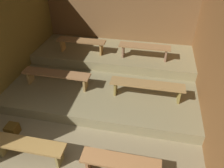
{
  "coord_description": "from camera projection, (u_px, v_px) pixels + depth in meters",
  "views": [
    {
      "loc": [
        1.21,
        -1.49,
        3.69
      ],
      "look_at": [
        0.29,
        2.93,
        0.48
      ],
      "focal_mm": 34.96,
      "sensor_mm": 36.0,
      "label": 1
    }
  ],
  "objects": [
    {
      "name": "bench_floor_left",
      "position": [
        29.0,
        147.0,
        4.14
      ],
      "size": [
        1.42,
        0.33,
        0.4
      ],
      "color": "olive",
      "rests_on": "ground"
    },
    {
      "name": "platform_middle",
      "position": [
        114.0,
        54.0,
        6.98
      ],
      "size": [
        4.9,
        1.73,
        0.28
      ],
      "primitive_type": "cube",
      "color": "olive",
      "rests_on": "platform_lower"
    },
    {
      "name": "ground",
      "position": [
        100.0,
        103.0,
        5.74
      ],
      "size": [
        5.7,
        6.3,
        0.08
      ],
      "primitive_type": "cube",
      "color": "#7B6D4F"
    },
    {
      "name": "bench_lower_left",
      "position": [
        56.0,
        75.0,
        5.64
      ],
      "size": [
        1.79,
        0.33,
        0.4
      ],
      "color": "olive",
      "rests_on": "platform_lower"
    },
    {
      "name": "bench_middle_right",
      "position": [
        145.0,
        48.0,
        6.32
      ],
      "size": [
        1.49,
        0.33,
        0.4
      ],
      "color": "olive",
      "rests_on": "platform_middle"
    },
    {
      "name": "bench_lower_right",
      "position": [
        147.0,
        86.0,
        5.26
      ],
      "size": [
        1.79,
        0.33,
        0.4
      ],
      "color": "olive",
      "rests_on": "platform_lower"
    },
    {
      "name": "wall_back",
      "position": [
        120.0,
        17.0,
        7.16
      ],
      "size": [
        5.7,
        0.06,
        2.67
      ],
      "primitive_type": "cube",
      "color": "brown",
      "rests_on": "ground"
    },
    {
      "name": "bench_middle_left",
      "position": [
        81.0,
        42.0,
        6.64
      ],
      "size": [
        1.49,
        0.33,
        0.4
      ],
      "color": "brown",
      "rests_on": "platform_middle"
    },
    {
      "name": "wall_right",
      "position": [
        213.0,
        68.0,
        4.53
      ],
      "size": [
        0.06,
        6.3,
        2.67
      ],
      "primitive_type": "cube",
      "color": "brown",
      "rests_on": "ground"
    },
    {
      "name": "bench_floor_right",
      "position": [
        120.0,
        163.0,
        3.85
      ],
      "size": [
        1.42,
        0.33,
        0.4
      ],
      "color": "olive",
      "rests_on": "ground"
    },
    {
      "name": "wall_left",
      "position": [
        1.0,
        47.0,
        5.36
      ],
      "size": [
        0.06,
        6.3,
        2.67
      ],
      "primitive_type": "cube",
      "color": "brown",
      "rests_on": "ground"
    },
    {
      "name": "platform_lower",
      "position": [
        107.0,
        78.0,
        6.35
      ],
      "size": [
        4.9,
        3.71,
        0.28
      ],
      "primitive_type": "cube",
      "color": "#7A714E",
      "rests_on": "ground"
    },
    {
      "name": "wooden_crate_floor",
      "position": [
        12.0,
        130.0,
        4.76
      ],
      "size": [
        0.24,
        0.24,
        0.24
      ],
      "primitive_type": "cube",
      "color": "#4D350F",
      "rests_on": "ground"
    }
  ]
}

